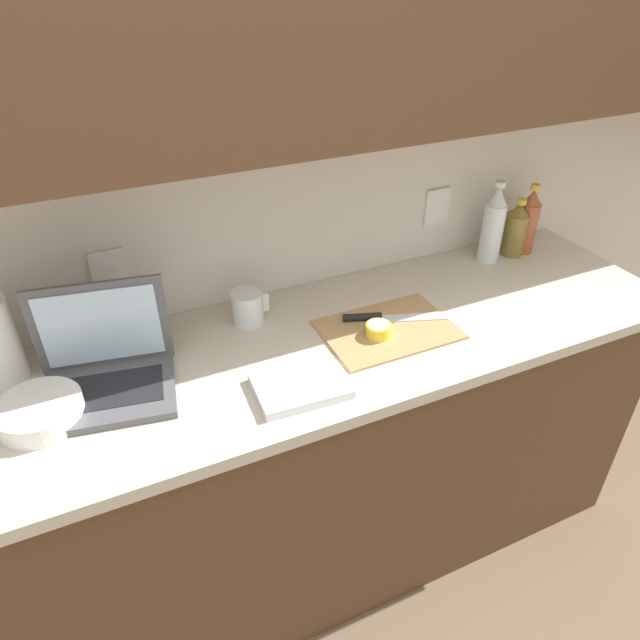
{
  "coord_description": "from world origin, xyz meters",
  "views": [
    {
      "loc": [
        -0.38,
        -1.13,
        1.82
      ],
      "look_at": [
        0.14,
        -0.01,
        0.99
      ],
      "focal_mm": 32.0,
      "sensor_mm": 36.0,
      "label": 1
    }
  ],
  "objects": [
    {
      "name": "laptop",
      "position": [
        -0.4,
        0.05,
        0.97
      ],
      "size": [
        0.35,
        0.29,
        0.25
      ],
      "rotation": [
        0.0,
        0.0,
        -0.17
      ],
      "color": "#515156",
      "rests_on": "counter_unit"
    },
    {
      "name": "dish_towel",
      "position": [
        0.02,
        -0.16,
        0.93
      ],
      "size": [
        0.23,
        0.17,
        0.02
      ],
      "primitive_type": "cube",
      "rotation": [
        0.0,
        0.0,
        -0.06
      ],
      "color": "white",
      "rests_on": "counter_unit"
    },
    {
      "name": "bottle_green_soda",
      "position": [
        0.86,
        0.19,
        1.04
      ],
      "size": [
        0.07,
        0.07,
        0.27
      ],
      "color": "silver",
      "rests_on": "counter_unit"
    },
    {
      "name": "ground_plane",
      "position": [
        0.0,
        0.0,
        0.0
      ],
      "size": [
        12.0,
        12.0,
        0.0
      ],
      "primitive_type": "plane",
      "color": "brown",
      "rests_on": "ground"
    },
    {
      "name": "counter_unit",
      "position": [
        -0.02,
        0.0,
        0.47
      ],
      "size": [
        2.45,
        0.6,
        0.91
      ],
      "color": "brown",
      "rests_on": "ground_plane"
    },
    {
      "name": "knife",
      "position": [
        0.33,
        0.02,
        0.93
      ],
      "size": [
        0.29,
        0.13,
        0.02
      ],
      "rotation": [
        0.0,
        0.0,
        -0.34
      ],
      "color": "silver",
      "rests_on": "cutting_board"
    },
    {
      "name": "bottle_water_clear",
      "position": [
        1.01,
        0.19,
        1.02
      ],
      "size": [
        0.07,
        0.07,
        0.24
      ],
      "color": "#A34C2D",
      "rests_on": "counter_unit"
    },
    {
      "name": "wall_back",
      "position": [
        0.0,
        0.23,
        1.56
      ],
      "size": [
        5.2,
        0.38,
        2.6
      ],
      "color": "silver",
      "rests_on": "ground_plane"
    },
    {
      "name": "cutting_board",
      "position": [
        0.34,
        -0.03,
        0.92
      ],
      "size": [
        0.36,
        0.25,
        0.01
      ],
      "primitive_type": "cube",
      "color": "tan",
      "rests_on": "counter_unit"
    },
    {
      "name": "bowl_white",
      "position": [
        -0.55,
        -0.01,
        0.94
      ],
      "size": [
        0.19,
        0.19,
        0.05
      ],
      "color": "white",
      "rests_on": "counter_unit"
    },
    {
      "name": "lemon_half_cut",
      "position": [
        0.3,
        -0.05,
        0.94
      ],
      "size": [
        0.07,
        0.07,
        0.04
      ],
      "color": "yellow",
      "rests_on": "cutting_board"
    },
    {
      "name": "measuring_cup",
      "position": [
        -0.0,
        0.17,
        0.96
      ],
      "size": [
        0.11,
        0.09,
        0.1
      ],
      "color": "silver",
      "rests_on": "counter_unit"
    },
    {
      "name": "bottle_oil_tall",
      "position": [
        0.96,
        0.19,
        1.0
      ],
      "size": [
        0.08,
        0.08,
        0.2
      ],
      "color": "olive",
      "rests_on": "counter_unit"
    }
  ]
}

